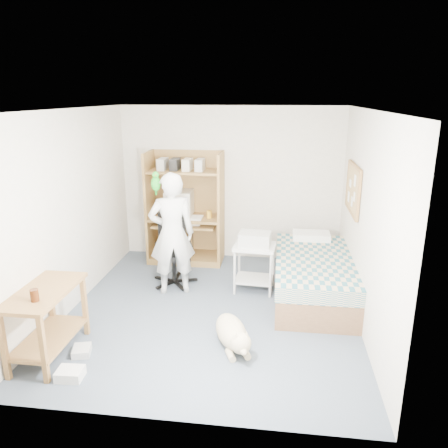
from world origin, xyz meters
The scene contains 21 objects.
floor centered at (0.00, 0.00, 0.00)m, with size 4.00×4.00×0.00m, color #495363.
wall_back centered at (0.00, 2.00, 1.25)m, with size 3.60×0.02×2.50m, color silver.
wall_right centered at (1.80, 0.00, 1.25)m, with size 0.02×4.00×2.50m, color silver.
wall_left centered at (-1.80, 0.00, 1.25)m, with size 0.02×4.00×2.50m, color silver.
ceiling centered at (0.00, 0.00, 2.50)m, with size 3.60×4.00×0.02m, color white.
computer_hutch centered at (-0.70, 1.74, 0.82)m, with size 1.20×0.63×1.80m.
bed centered at (1.30, 0.62, 0.29)m, with size 1.02×2.02×0.66m.
side_desk centered at (-1.55, -1.20, 0.49)m, with size 0.50×1.00×0.75m.
corkboard centered at (1.77, 0.90, 1.45)m, with size 0.04×0.94×0.66m.
office_chair centered at (-0.69, 0.80, 0.36)m, with size 0.58×0.59×1.02m.
person centered at (-0.63, 0.50, 0.85)m, with size 0.62×0.41×1.69m, color silver.
parrot centered at (-0.82, 0.51, 1.55)m, with size 0.12×0.22×0.34m.
dog centered at (0.35, -0.79, 0.16)m, with size 0.53×0.92×0.36m.
printer_cart centered at (0.49, 0.68, 0.45)m, with size 0.59×0.49×0.67m.
printer centered at (0.49, 0.68, 0.76)m, with size 0.42×0.32×0.18m, color #ADAEA9.
crt_monitor centered at (-0.81, 1.75, 0.97)m, with size 0.44×0.47×0.40m.
keyboard centered at (-0.67, 1.58, 0.67)m, with size 0.45×0.16×0.03m, color beige.
pencil_cup centered at (-0.30, 1.65, 0.82)m, with size 0.08×0.08×0.12m, color gold.
drink_glass centered at (-1.50, -1.44, 0.81)m, with size 0.08×0.08×0.12m, color #421D0A.
floor_box_a centered at (-1.16, -1.56, 0.05)m, with size 0.25×0.20×0.10m, color silver.
floor_box_b centered at (-1.23, -1.15, 0.04)m, with size 0.18×0.22×0.08m, color #B9BAB4.
Camera 1 is at (0.80, -4.99, 2.66)m, focal length 35.00 mm.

